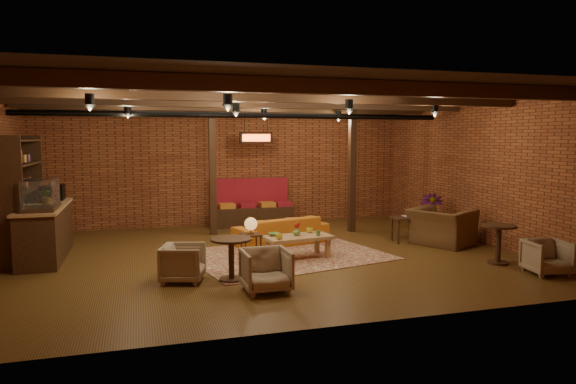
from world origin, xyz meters
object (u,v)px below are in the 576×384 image
object	(u,v)px
side_table_lamp	(251,227)
round_table_right	(499,238)
armchair_b	(266,268)
coffee_table	(297,238)
plant_tall	(432,173)
armchair_a	(183,261)
side_table_book	(404,219)
round_table_left	(231,252)
sofa	(281,230)
armchair_far	(547,256)
armchair_right	(442,221)

from	to	relation	value
side_table_lamp	round_table_right	bearing A→B (deg)	-22.66
armchair_b	round_table_right	bearing A→B (deg)	4.59
coffee_table	plant_tall	distance (m)	4.17
armchair_a	plant_tall	bearing A→B (deg)	-52.12
side_table_book	plant_tall	xyz separation A→B (m)	(1.01, 0.53, 0.99)
round_table_left	side_table_book	distance (m)	4.73
coffee_table	sofa	bearing A→B (deg)	87.22
round_table_left	armchair_far	xyz separation A→B (m)	(5.30, -1.15, -0.15)
round_table_left	armchair_b	distance (m)	0.85
armchair_a	plant_tall	size ratio (longest dim) A/B	0.22
sofa	side_table_book	xyz separation A→B (m)	(2.71, -0.61, 0.23)
coffee_table	side_table_book	world-z (taller)	coffee_table
coffee_table	plant_tall	world-z (taller)	plant_tall
round_table_left	armchair_a	size ratio (longest dim) A/B	1.04
side_table_lamp	armchair_a	bearing A→B (deg)	-136.51
armchair_a	armchair_b	bearing A→B (deg)	-110.83
armchair_right	round_table_right	world-z (taller)	armchair_right
coffee_table	side_table_book	distance (m)	2.90
coffee_table	armchair_right	distance (m)	3.44
side_table_lamp	armchair_right	size ratio (longest dim) A/B	0.65
sofa	coffee_table	world-z (taller)	coffee_table
side_table_book	armchair_far	bearing A→B (deg)	-72.25
side_table_book	armchair_far	xyz separation A→B (m)	(1.01, -3.15, -0.20)
armchair_b	armchair_far	xyz separation A→B (m)	(4.90, -0.42, -0.03)
round_table_right	side_table_lamp	bearing A→B (deg)	157.34
armchair_a	round_table_right	size ratio (longest dim) A/B	0.92
armchair_a	armchair_right	distance (m)	5.86
coffee_table	armchair_right	size ratio (longest dim) A/B	1.12
round_table_right	plant_tall	distance (m)	3.01
armchair_a	armchair_right	size ratio (longest dim) A/B	0.55
armchair_right	side_table_book	xyz separation A→B (m)	(-0.64, 0.50, -0.01)
round_table_left	armchair_a	world-z (taller)	round_table_left
armchair_b	round_table_left	bearing A→B (deg)	117.72
armchair_b	armchair_far	bearing A→B (deg)	-5.91
armchair_right	armchair_far	distance (m)	2.68
side_table_lamp	round_table_left	distance (m)	1.67
armchair_b	side_table_book	bearing A→B (deg)	34.02
armchair_b	round_table_right	world-z (taller)	round_table_right
armchair_b	plant_tall	size ratio (longest dim) A/B	0.24
coffee_table	armchair_a	distance (m)	2.50
round_table_left	plant_tall	bearing A→B (deg)	25.48
armchair_a	armchair_far	xyz separation A→B (m)	(6.07, -1.32, -0.01)
coffee_table	armchair_far	xyz separation A→B (m)	(3.79, -2.34, -0.07)
side_table_lamp	armchair_b	distance (m)	2.29
coffee_table	round_table_right	size ratio (longest dim) A/B	1.87
round_table_left	plant_tall	world-z (taller)	plant_tall
armchair_a	round_table_right	world-z (taller)	round_table_right
side_table_book	round_table_right	bearing A→B (deg)	-72.76
round_table_right	sofa	bearing A→B (deg)	139.88
armchair_b	armchair_right	xyz separation A→B (m)	(4.53, 2.23, 0.18)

